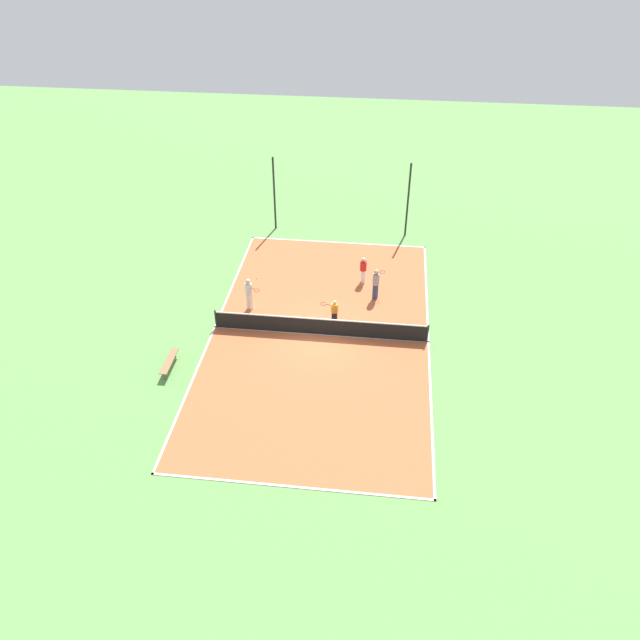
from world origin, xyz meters
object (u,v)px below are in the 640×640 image
(tennis_net, at_px, (320,326))
(fence_post_back_right, at_px, (408,200))
(player_far_white, at_px, (249,292))
(player_coach_red, at_px, (363,269))
(player_center_orange, at_px, (334,310))
(tennis_ball_near_net, at_px, (268,329))
(fence_post_back_left, at_px, (274,194))
(bench, at_px, (169,362))
(player_baseline_gray, at_px, (376,282))
(tennis_ball_far_baseline, at_px, (257,278))

(tennis_net, bearing_deg, fence_post_back_right, 69.31)
(fence_post_back_right, bearing_deg, player_far_white, -131.21)
(player_coach_red, distance_m, player_center_orange, 4.20)
(tennis_ball_near_net, relative_size, fence_post_back_left, 0.01)
(fence_post_back_left, bearing_deg, player_center_orange, -64.41)
(player_far_white, bearing_deg, tennis_net, 9.04)
(bench, height_order, player_coach_red, player_coach_red)
(player_center_orange, bearing_deg, tennis_net, 72.56)
(player_baseline_gray, height_order, tennis_ball_far_baseline, player_baseline_gray)
(tennis_net, xyz_separation_m, fence_post_back_right, (4.16, 11.02, 1.86))
(player_baseline_gray, relative_size, fence_post_back_left, 0.38)
(player_far_white, bearing_deg, player_baseline_gray, 48.74)
(player_baseline_gray, bearing_deg, player_far_white, 136.23)
(bench, xyz_separation_m, player_coach_red, (8.46, 8.46, 0.53))
(tennis_ball_far_baseline, bearing_deg, player_center_orange, -37.90)
(player_center_orange, relative_size, fence_post_back_left, 0.28)
(player_baseline_gray, xyz_separation_m, fence_post_back_right, (1.57, 7.46, 1.33))
(fence_post_back_left, bearing_deg, fence_post_back_right, 0.00)
(tennis_net, bearing_deg, player_baseline_gray, 53.98)
(player_baseline_gray, height_order, player_center_orange, player_baseline_gray)
(player_far_white, xyz_separation_m, player_center_orange, (4.53, -0.72, -0.31))
(player_center_orange, xyz_separation_m, fence_post_back_right, (3.55, 9.95, 1.61))
(player_baseline_gray, bearing_deg, player_center_orange, 172.57)
(player_center_orange, distance_m, tennis_ball_far_baseline, 6.10)
(player_far_white, relative_size, tennis_ball_near_net, 27.06)
(player_far_white, bearing_deg, fence_post_back_right, 82.33)
(fence_post_back_right, bearing_deg, player_center_orange, -109.65)
(player_baseline_gray, relative_size, tennis_ball_near_net, 26.42)
(player_center_orange, relative_size, tennis_ball_far_baseline, 20.02)
(player_far_white, xyz_separation_m, player_coach_red, (5.75, 3.30, -0.17))
(bench, relative_size, fence_post_back_left, 0.39)
(player_far_white, bearing_deg, tennis_ball_far_baseline, 128.40)
(fence_post_back_right, bearing_deg, player_baseline_gray, -101.92)
(player_far_white, height_order, tennis_ball_near_net, player_far_white)
(bench, distance_m, player_far_white, 5.88)
(player_coach_red, bearing_deg, fence_post_back_left, -145.16)
(tennis_ball_far_baseline, height_order, tennis_ball_near_net, same)
(tennis_net, distance_m, player_coach_red, 5.41)
(player_far_white, distance_m, fence_post_back_right, 12.34)
(bench, distance_m, player_baseline_gray, 11.56)
(player_baseline_gray, xyz_separation_m, tennis_ball_far_baseline, (-6.76, 1.23, -1.01))
(player_baseline_gray, distance_m, player_center_orange, 3.20)
(fence_post_back_left, bearing_deg, player_baseline_gray, -47.88)
(player_baseline_gray, height_order, tennis_ball_near_net, player_baseline_gray)
(tennis_net, xyz_separation_m, tennis_ball_far_baseline, (-4.18, 4.79, -0.48))
(player_far_white, bearing_deg, player_center_orange, 24.46)
(player_far_white, distance_m, tennis_ball_near_net, 2.39)
(player_center_orange, height_order, tennis_ball_near_net, player_center_orange)
(bench, bearing_deg, player_coach_red, -44.98)
(bench, height_order, fence_post_back_right, fence_post_back_right)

